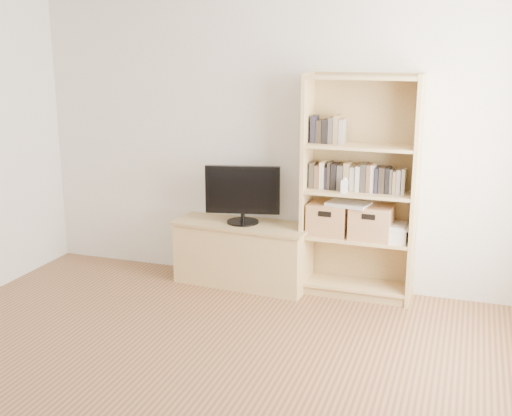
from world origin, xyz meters
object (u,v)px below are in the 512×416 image
at_px(tv_stand, 243,255).
at_px(television, 243,195).
at_px(laptop, 349,204).
at_px(basket_left, 329,219).
at_px(bookshelf, 359,189).
at_px(basket_right, 371,222).
at_px(baby_monitor, 344,186).

relative_size(tv_stand, television, 1.81).
bearing_deg(laptop, basket_left, -174.12).
bearing_deg(bookshelf, basket_left, -178.81).
relative_size(tv_stand, basket_right, 3.47).
relative_size(bookshelf, laptop, 5.49).
height_order(basket_right, laptop, laptop).
xyz_separation_m(basket_left, laptop, (0.17, -0.02, 0.15)).
relative_size(tv_stand, bookshelf, 0.63).
bearing_deg(baby_monitor, basket_right, 20.30).
relative_size(television, basket_left, 1.98).
height_order(tv_stand, television, television).
xyz_separation_m(television, baby_monitor, (0.90, -0.05, 0.15)).
bearing_deg(baby_monitor, bookshelf, 40.95).
height_order(basket_left, laptop, laptop).
bearing_deg(bookshelf, baby_monitor, -135.00).
height_order(television, baby_monitor, television).
bearing_deg(basket_left, bookshelf, 2.83).
distance_m(baby_monitor, laptop, 0.18).
relative_size(bookshelf, television, 2.87).
xyz_separation_m(television, laptop, (0.92, 0.04, -0.02)).
height_order(tv_stand, basket_right, basket_right).
bearing_deg(television, bookshelf, -9.55).
distance_m(tv_stand, laptop, 1.07).
distance_m(television, basket_right, 1.13).
distance_m(television, baby_monitor, 0.91).
height_order(baby_monitor, laptop, baby_monitor).
height_order(bookshelf, television, bookshelf).
bearing_deg(basket_right, bookshelf, 179.51).
height_order(television, laptop, television).
relative_size(television, baby_monitor, 6.19).
distance_m(tv_stand, television, 0.55).
bearing_deg(television, laptop, -10.45).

